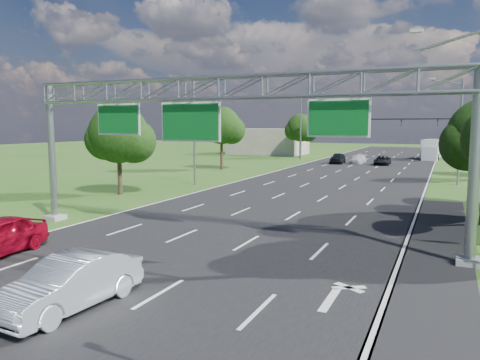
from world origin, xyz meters
The scene contains 18 objects.
ground centered at (0.00, 30.00, 0.00)m, with size 220.00×220.00×0.00m, color #2B5319.
road centered at (0.00, 30.00, 0.00)m, with size 18.00×180.00×0.02m, color black.
road_flare centered at (10.20, 14.00, 0.00)m, with size 3.00×30.00×0.02m, color black.
sign_gantry centered at (0.33, 12.00, 6.89)m, with size 23.50×1.00×9.56m.
traffic_signal centered at (7.48, 65.00, 5.17)m, with size 12.21×0.24×7.00m.
streetlight_l_near centered at (-11.30, 30.00, 5.58)m, with size 2.97×0.22×10.16m.
streetlight_l_far centered at (-11.30, 65.00, 5.58)m, with size 2.97×0.22×10.16m.
streetlight_r_mid centered at (11.30, 40.00, 5.58)m, with size 2.97×0.22×10.16m.
tree_verge_la centered at (-13.92, 22.04, 4.76)m, with size 5.76×4.80×7.40m.
tree_verge_lb centered at (-15.92, 45.04, 5.41)m, with size 5.76×4.80×8.06m.
tree_verge_lc centered at (-12.92, 70.04, 4.98)m, with size 5.76×4.80×7.62m.
tree_verge_re centered at (14.08, 78.04, 5.20)m, with size 5.76×4.80×7.84m.
building_left centered at (-22.00, 78.00, 2.50)m, with size 14.00×10.00×5.00m, color gray.
silver_sedan centered at (-0.03, 1.84, 0.82)m, with size 1.74×4.99×1.64m, color silver.
car_queue_a centered at (-1.58, 62.07, 0.62)m, with size 1.74×4.28×1.24m, color silver.
car_queue_b centered at (2.00, 60.83, 0.64)m, with size 2.13×4.61×1.28m, color black.
car_queue_c centered at (-4.43, 60.76, 0.79)m, with size 1.87×4.66×1.59m, color black.
box_truck centered at (8.00, 75.76, 1.57)m, with size 3.21×8.87×3.27m.
Camera 1 is at (10.47, -8.80, 5.68)m, focal length 35.00 mm.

